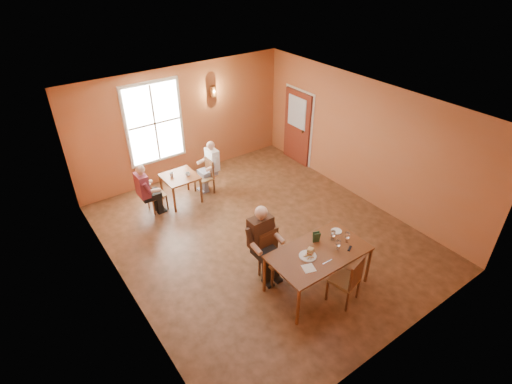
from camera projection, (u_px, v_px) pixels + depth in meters
ground at (261, 235)px, 8.93m from camera, size 6.00×7.00×0.01m
wall_back at (183, 123)px, 10.51m from camera, size 6.00×0.04×3.00m
wall_front at (406, 279)px, 5.72m from camera, size 6.00×0.04×3.00m
wall_left at (117, 231)px, 6.64m from camera, size 0.04×7.00×3.00m
wall_right at (362, 141)px, 9.59m from camera, size 0.04×7.00×3.00m
ceiling at (262, 107)px, 7.31m from camera, size 6.00×7.00×0.04m
window at (154, 123)px, 9.98m from camera, size 1.36×0.10×1.96m
door at (297, 127)px, 11.38m from camera, size 0.12×1.04×2.10m
wall_sconce at (213, 91)px, 10.51m from camera, size 0.16×0.16×0.28m
main_table at (317, 269)px, 7.41m from camera, size 1.82×1.02×0.85m
chair_diner_main at (274, 257)px, 7.57m from camera, size 0.45×0.45×1.01m
diner_main at (276, 248)px, 7.41m from camera, size 0.60×0.60×1.50m
chair_empty at (345, 278)px, 7.09m from camera, size 0.55×0.55×1.02m
plate_food at (308, 256)px, 7.06m from camera, size 0.41×0.41×0.04m
sandwich at (310, 252)px, 7.08m from camera, size 0.13×0.13×0.12m
goblet_a at (333, 235)px, 7.41m from camera, size 0.11×0.11×0.21m
goblet_b at (347, 237)px, 7.36m from camera, size 0.10×0.10×0.22m
goblet_c at (338, 245)px, 7.18m from camera, size 0.10×0.10×0.21m
menu_stand at (316, 237)px, 7.36m from camera, size 0.14×0.11×0.22m
knife at (327, 262)px, 6.96m from camera, size 0.23×0.02×0.00m
napkin at (309, 268)px, 6.82m from camera, size 0.26×0.26×0.01m
side_plate at (336, 231)px, 7.67m from camera, size 0.27×0.27×0.02m
sunglasses at (350, 248)px, 7.24m from camera, size 0.15×0.10×0.02m
second_table at (181, 188)px, 9.93m from camera, size 0.81×0.81×0.71m
chair_diner_white at (204, 177)px, 10.19m from camera, size 0.40×0.40×0.91m
diner_white at (204, 170)px, 10.11m from camera, size 0.52×0.52×1.29m
chair_diner_maroon at (156, 194)px, 9.57m from camera, size 0.38×0.38×0.86m
diner_maroon at (154, 187)px, 9.43m from camera, size 0.52×0.52×1.31m
cup_a at (188, 174)px, 9.72m from camera, size 0.15×0.15×0.09m
cup_b at (172, 175)px, 9.69m from camera, size 0.12×0.12×0.10m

